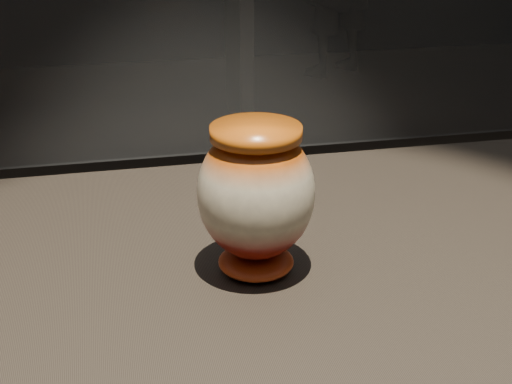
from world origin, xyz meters
The scene contains 2 objects.
main_vase centered at (0.00, 0.02, 1.01)m, with size 0.19×0.19×0.19m.
back_shelf centered at (-0.21, 3.41, 0.64)m, with size 2.00×0.60×0.90m.
Camera 1 is at (-0.17, -0.76, 1.36)m, focal length 50.00 mm.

